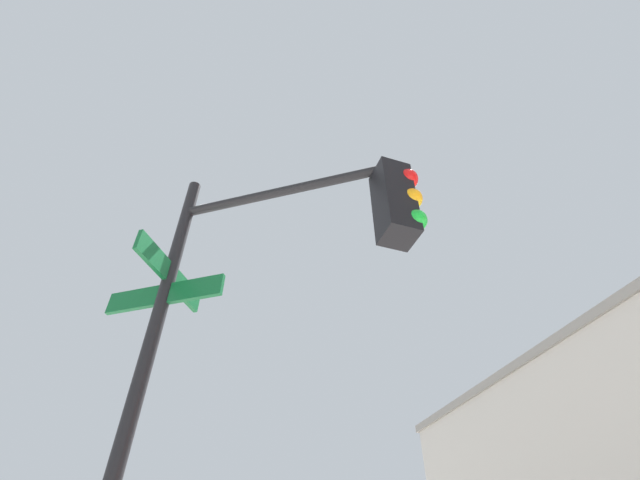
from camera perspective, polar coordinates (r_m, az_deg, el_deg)
traffic_signal_near at (r=3.52m, az=-6.46°, el=-6.11°), size 1.77×2.35×5.06m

